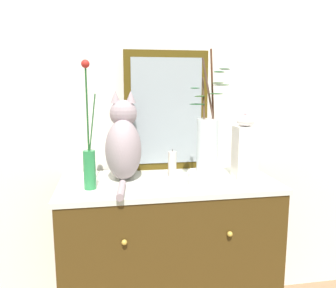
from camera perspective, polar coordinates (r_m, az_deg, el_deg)
wall_back at (r=1.94m, az=-1.70°, el=10.12°), size 4.40×0.08×2.60m
sideboard at (r=1.84m, az=0.00°, el=-18.57°), size 1.04×0.52×0.83m
mirror_leaning at (r=1.85m, az=-0.27°, el=5.47°), size 0.45×0.03×0.64m
cat_sitting at (r=1.69m, az=-7.43°, el=0.12°), size 0.20×0.48×0.43m
vase_slim_green at (r=1.55m, az=-12.97°, el=-2.42°), size 0.07×0.05×0.57m
bowl_porcelain at (r=1.62m, az=6.46°, el=-5.63°), size 0.18×0.18×0.06m
vase_glass_clear at (r=1.58m, az=6.61°, el=0.42°), size 0.18×0.17×0.55m
jar_lidded_porcelain at (r=1.74m, az=12.61°, el=-0.59°), size 0.10×0.10×0.34m
candle_pillar at (r=1.74m, az=0.72°, el=-3.36°), size 0.04×0.04×0.14m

